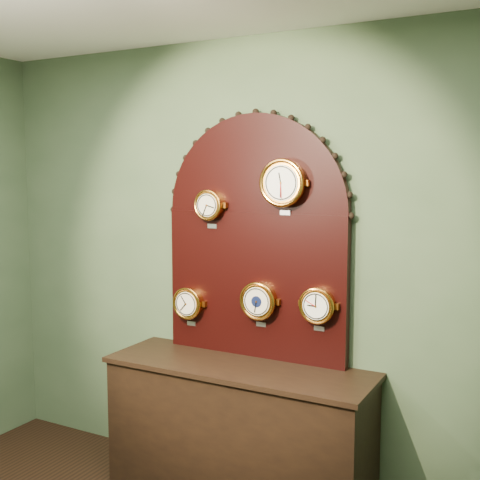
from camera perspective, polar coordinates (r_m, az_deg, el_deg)
The scene contains 8 objects.
wall_back at distance 3.83m, azimuth 1.77°, elevation -2.30°, with size 4.00×4.00×0.00m, color #42583C.
shop_counter at distance 3.88m, azimuth -0.15°, elevation -17.60°, with size 1.60×0.50×0.80m, color black.
display_board at distance 3.76m, azimuth 1.44°, elevation 1.00°, with size 1.26×0.06×1.53m.
roman_clock at distance 3.83m, azimuth -2.86°, elevation 3.27°, with size 0.19×0.08×0.25m.
arabic_clock at distance 3.59m, azimuth 4.03°, elevation 5.33°, with size 0.28×0.08×0.33m.
hygrometer at distance 4.00m, azimuth -4.81°, elevation -5.87°, with size 0.21×0.08×0.26m.
barometer at distance 3.74m, azimuth 1.76°, elevation -5.67°, with size 0.24×0.08×0.29m.
tide_clock at distance 3.59m, azimuth 7.23°, elevation -6.05°, with size 0.22×0.08×0.27m.
Camera 1 is at (1.69, -0.89, 1.99)m, focal length 45.83 mm.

